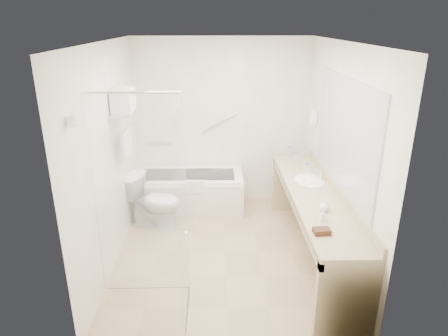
{
  "coord_description": "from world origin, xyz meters",
  "views": [
    {
      "loc": [
        -0.12,
        -4.29,
        2.71
      ],
      "look_at": [
        0.0,
        0.3,
        1.0
      ],
      "focal_mm": 32.0,
      "sensor_mm": 36.0,
      "label": 1
    }
  ],
  "objects_px": {
    "vanity_counter": "(313,210)",
    "amenity_basket": "(322,231)",
    "water_bottle_left": "(307,171)",
    "toilet": "(154,202)",
    "bathtub": "(189,191)"
  },
  "relations": [
    {
      "from": "amenity_basket",
      "to": "water_bottle_left",
      "type": "relative_size",
      "value": 0.77
    },
    {
      "from": "vanity_counter",
      "to": "amenity_basket",
      "type": "bearing_deg",
      "value": -99.53
    },
    {
      "from": "bathtub",
      "to": "amenity_basket",
      "type": "height_order",
      "value": "amenity_basket"
    },
    {
      "from": "vanity_counter",
      "to": "amenity_basket",
      "type": "xyz_separation_m",
      "value": [
        -0.15,
        -0.91,
        0.24
      ]
    },
    {
      "from": "toilet",
      "to": "water_bottle_left",
      "type": "distance_m",
      "value": 2.1
    },
    {
      "from": "bathtub",
      "to": "water_bottle_left",
      "type": "xyz_separation_m",
      "value": [
        1.53,
        -0.92,
        0.67
      ]
    },
    {
      "from": "toilet",
      "to": "amenity_basket",
      "type": "relative_size",
      "value": 4.84
    },
    {
      "from": "amenity_basket",
      "to": "water_bottle_left",
      "type": "height_order",
      "value": "water_bottle_left"
    },
    {
      "from": "toilet",
      "to": "amenity_basket",
      "type": "distance_m",
      "value": 2.59
    },
    {
      "from": "bathtub",
      "to": "toilet",
      "type": "bearing_deg",
      "value": -129.87
    },
    {
      "from": "bathtub",
      "to": "vanity_counter",
      "type": "distance_m",
      "value": 2.09
    },
    {
      "from": "vanity_counter",
      "to": "toilet",
      "type": "distance_m",
      "value": 2.17
    },
    {
      "from": "water_bottle_left",
      "to": "amenity_basket",
      "type": "bearing_deg",
      "value": -96.58
    },
    {
      "from": "amenity_basket",
      "to": "toilet",
      "type": "bearing_deg",
      "value": 135.89
    },
    {
      "from": "bathtub",
      "to": "vanity_counter",
      "type": "xyz_separation_m",
      "value": [
        1.52,
        -1.39,
        0.36
      ]
    }
  ]
}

